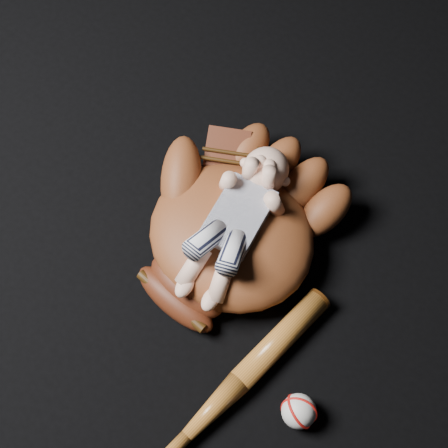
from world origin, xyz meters
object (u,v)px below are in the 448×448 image
at_px(newborn_baby, 232,226).
at_px(baseball, 299,411).
at_px(baseball_bat, 229,393).
at_px(baseball_glove, 232,232).

height_order(newborn_baby, baseball, newborn_baby).
height_order(newborn_baby, baseball_bat, newborn_baby).
xyz_separation_m(baseball_bat, baseball, (0.12, 0.05, 0.01)).
xyz_separation_m(newborn_baby, baseball, (0.29, -0.18, -0.09)).
distance_m(newborn_baby, baseball_bat, 0.30).
distance_m(baseball_glove, baseball, 0.36).
bearing_deg(baseball_bat, newborn_baby, 127.57).
bearing_deg(newborn_baby, baseball, -41.50).
bearing_deg(newborn_baby, baseball_glove, 116.75).
bearing_deg(baseball_glove, baseball, -28.49).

